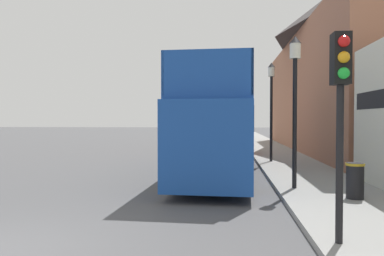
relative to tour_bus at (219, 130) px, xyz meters
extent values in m
plane|color=#4C4C4F|center=(-3.63, 11.91, -1.77)|extent=(144.00, 144.00, 0.00)
cube|color=gray|center=(3.28, 8.91, -1.70)|extent=(3.02, 108.00, 0.14)
cube|color=#9E664C|center=(7.79, 11.58, 2.16)|extent=(6.00, 23.75, 7.85)
pyramid|color=#383333|center=(7.79, 11.58, 7.71)|extent=(6.00, 23.75, 3.26)
cube|color=#19479E|center=(-0.01, -0.14, -0.28)|extent=(2.93, 10.40, 2.45)
cube|color=yellow|center=(-0.03, -0.65, -0.16)|extent=(2.72, 5.77, 0.45)
cube|color=black|center=(-0.01, -0.14, 0.44)|extent=(2.92, 9.58, 0.70)
cube|color=#19479E|center=(-0.01, -0.14, 0.99)|extent=(2.89, 9.57, 0.10)
cube|color=#19479E|center=(-1.19, -0.08, 1.65)|extent=(0.53, 9.46, 1.22)
cube|color=#19479E|center=(1.17, -0.20, 1.65)|extent=(0.53, 9.46, 1.22)
cube|color=#19479E|center=(-0.23, -4.83, 1.65)|extent=(2.43, 0.19, 1.22)
cube|color=#19479E|center=(0.19, 3.87, 1.65)|extent=(2.50, 1.56, 1.22)
cylinder|color=black|center=(-0.95, 3.10, -1.29)|extent=(0.33, 0.97, 0.96)
cylinder|color=black|center=(1.24, 2.99, -1.29)|extent=(0.33, 0.97, 0.96)
cylinder|color=black|center=(-1.24, -3.07, -1.29)|extent=(0.33, 0.97, 0.96)
cylinder|color=black|center=(0.94, -3.17, -1.29)|extent=(0.33, 0.97, 0.96)
cube|color=maroon|center=(0.66, 8.31, -1.18)|extent=(1.82, 4.40, 0.81)
cube|color=black|center=(0.66, 8.18, -0.53)|extent=(1.56, 2.12, 0.50)
cylinder|color=black|center=(-0.17, 9.65, -1.44)|extent=(0.21, 0.66, 0.66)
cylinder|color=black|center=(1.43, 9.68, -1.44)|extent=(0.21, 0.66, 0.66)
cylinder|color=black|center=(-0.11, 6.94, -1.44)|extent=(0.21, 0.66, 0.66)
cylinder|color=black|center=(1.48, 6.98, -1.44)|extent=(0.21, 0.66, 0.66)
cylinder|color=black|center=(2.16, -8.27, -0.32)|extent=(0.12, 0.12, 2.63)
cube|color=black|center=(2.16, -8.27, 1.42)|extent=(0.28, 0.31, 0.85)
sphere|color=red|center=(2.16, -8.44, 1.68)|extent=(0.19, 0.19, 0.19)
sphere|color=orange|center=(2.16, -8.44, 1.42)|extent=(0.19, 0.19, 0.19)
sphere|color=green|center=(2.16, -8.44, 1.17)|extent=(0.19, 0.19, 0.19)
cylinder|color=black|center=(2.31, -3.27, 0.30)|extent=(0.13, 0.13, 3.85)
cylinder|color=silver|center=(2.31, -3.27, 2.45)|extent=(0.32, 0.32, 0.45)
cone|color=black|center=(2.31, -3.27, 2.78)|extent=(0.35, 0.35, 0.22)
cylinder|color=black|center=(2.45, 3.87, 0.43)|extent=(0.13, 0.13, 4.13)
cylinder|color=silver|center=(2.45, 3.87, 2.73)|extent=(0.32, 0.32, 0.45)
cone|color=black|center=(2.45, 3.87, 3.06)|extent=(0.35, 0.35, 0.22)
cylinder|color=black|center=(3.60, -4.65, -1.17)|extent=(0.44, 0.44, 0.93)
cylinder|color=#B28E1E|center=(3.60, -4.65, -0.74)|extent=(0.48, 0.48, 0.06)
camera|label=1|loc=(0.30, -14.64, 0.43)|focal=35.00mm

